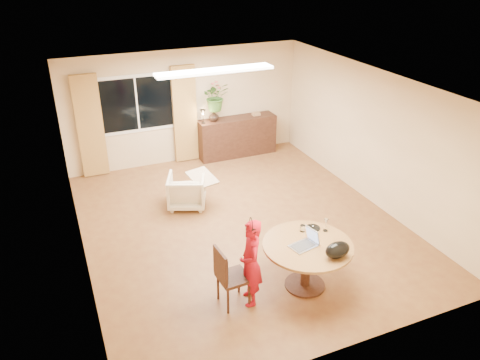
% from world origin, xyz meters
% --- Properties ---
extents(floor, '(6.50, 6.50, 0.00)m').
position_xyz_m(floor, '(0.00, 0.00, 0.00)').
color(floor, brown).
rests_on(floor, ground).
extents(ceiling, '(6.50, 6.50, 0.00)m').
position_xyz_m(ceiling, '(0.00, 0.00, 2.60)').
color(ceiling, white).
rests_on(ceiling, wall_back).
extents(wall_back, '(5.50, 0.00, 5.50)m').
position_xyz_m(wall_back, '(0.00, 3.25, 1.30)').
color(wall_back, tan).
rests_on(wall_back, floor).
extents(wall_left, '(0.00, 6.50, 6.50)m').
position_xyz_m(wall_left, '(-2.75, 0.00, 1.30)').
color(wall_left, tan).
rests_on(wall_left, floor).
extents(wall_right, '(0.00, 6.50, 6.50)m').
position_xyz_m(wall_right, '(2.75, 0.00, 1.30)').
color(wall_right, tan).
rests_on(wall_right, floor).
extents(window, '(1.70, 0.03, 1.30)m').
position_xyz_m(window, '(-1.10, 3.23, 1.50)').
color(window, white).
rests_on(window, wall_back).
extents(curtain_left, '(0.55, 0.08, 2.25)m').
position_xyz_m(curtain_left, '(-2.15, 3.15, 1.15)').
color(curtain_left, olive).
rests_on(curtain_left, wall_back).
extents(curtain_right, '(0.55, 0.08, 2.25)m').
position_xyz_m(curtain_right, '(-0.05, 3.15, 1.15)').
color(curtain_right, olive).
rests_on(curtain_right, wall_back).
extents(ceiling_panel, '(2.20, 0.35, 0.05)m').
position_xyz_m(ceiling_panel, '(0.00, 1.20, 2.57)').
color(ceiling_panel, white).
rests_on(ceiling_panel, ceiling).
extents(dining_table, '(1.31, 1.31, 0.74)m').
position_xyz_m(dining_table, '(0.20, -1.98, 0.59)').
color(dining_table, brown).
rests_on(dining_table, floor).
extents(dining_chair, '(0.48, 0.44, 0.94)m').
position_xyz_m(dining_chair, '(-0.92, -1.91, 0.47)').
color(dining_chair, black).
rests_on(dining_chair, floor).
extents(child, '(0.53, 0.41, 1.32)m').
position_xyz_m(child, '(-0.68, -1.96, 0.66)').
color(child, '#B80E17').
rests_on(child, floor).
extents(laptop, '(0.44, 0.34, 0.26)m').
position_xyz_m(laptop, '(0.11, -2.01, 0.87)').
color(laptop, '#B7B7BC').
rests_on(laptop, dining_table).
extents(tumbler, '(0.08, 0.08, 0.11)m').
position_xyz_m(tumbler, '(0.30, -1.66, 0.80)').
color(tumbler, white).
rests_on(tumbler, dining_table).
extents(wine_glass, '(0.09, 0.09, 0.21)m').
position_xyz_m(wine_glass, '(0.63, -1.78, 0.85)').
color(wine_glass, white).
rests_on(wine_glass, dining_table).
extents(pot_lid, '(0.26, 0.26, 0.04)m').
position_xyz_m(pot_lid, '(0.49, -1.65, 0.76)').
color(pot_lid, white).
rests_on(pot_lid, dining_table).
extents(handbag, '(0.41, 0.30, 0.25)m').
position_xyz_m(handbag, '(0.41, -2.42, 0.87)').
color(handbag, black).
rests_on(handbag, dining_table).
extents(armchair, '(0.92, 0.93, 0.66)m').
position_xyz_m(armchair, '(-0.70, 1.05, 0.33)').
color(armchair, beige).
rests_on(armchair, floor).
extents(throw, '(0.58, 0.65, 0.03)m').
position_xyz_m(throw, '(-0.40, 0.97, 0.67)').
color(throw, beige).
rests_on(throw, armchair).
extents(sideboard, '(1.89, 0.46, 0.95)m').
position_xyz_m(sideboard, '(1.18, 3.01, 0.47)').
color(sideboard, black).
rests_on(sideboard, floor).
extents(vase, '(0.28, 0.28, 0.25)m').
position_xyz_m(vase, '(0.60, 3.01, 1.07)').
color(vase, black).
rests_on(vase, sideboard).
extents(bouquet, '(0.65, 0.58, 0.66)m').
position_xyz_m(bouquet, '(0.66, 3.01, 1.52)').
color(bouquet, '#256429').
rests_on(bouquet, vase).
extents(book_stack, '(0.19, 0.14, 0.08)m').
position_xyz_m(book_stack, '(1.68, 3.01, 0.98)').
color(book_stack, olive).
rests_on(book_stack, sideboard).
extents(desk_lamp, '(0.17, 0.17, 0.34)m').
position_xyz_m(desk_lamp, '(0.32, 2.96, 1.11)').
color(desk_lamp, black).
rests_on(desk_lamp, sideboard).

